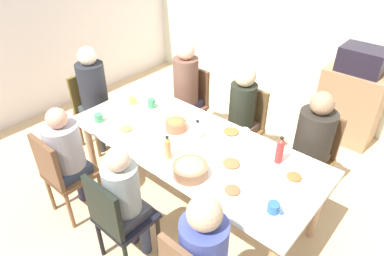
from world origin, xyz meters
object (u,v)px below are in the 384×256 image
at_px(person_0, 67,152).
at_px(person_4, 125,196).
at_px(cup_4, 133,101).
at_px(person_5, 185,85).
at_px(cup_3, 245,134).
at_px(person_3, 313,139).
at_px(chair_4, 117,217).
at_px(dining_table, 192,148).
at_px(person_6, 94,91).
at_px(cup_0, 274,208).
at_px(microwave, 362,60).
at_px(bottle_1, 280,150).
at_px(person_1, 204,251).
at_px(chair_3, 313,153).
at_px(chair_0, 62,172).
at_px(bowl_0, 190,169).
at_px(chair_5, 191,100).
at_px(plate_4, 294,178).
at_px(bottle_2, 198,130).
at_px(side_cabinet, 349,105).
at_px(cup_2, 152,103).
at_px(plate_3, 232,191).
at_px(cup_1, 99,118).
at_px(bottle_0, 168,148).
at_px(plate_2, 231,133).
at_px(bowl_1, 176,125).
at_px(person_2, 241,110).
at_px(plate_1, 231,164).
at_px(chair_2, 245,123).
at_px(chair_6, 93,107).

relative_size(person_0, person_4, 1.01).
bearing_deg(cup_4, person_0, -80.99).
bearing_deg(person_5, cup_3, -21.18).
xyz_separation_m(person_3, chair_4, (-0.78, -1.65, -0.21)).
height_order(dining_table, person_6, person_6).
bearing_deg(cup_3, cup_0, -43.18).
distance_m(person_6, microwave, 3.04).
distance_m(person_4, bottle_1, 1.27).
xyz_separation_m(person_1, chair_3, (0.00, 1.65, -0.19)).
bearing_deg(chair_0, bowl_0, 26.99).
distance_m(chair_5, plate_4, 1.85).
xyz_separation_m(plate_4, bottle_2, (-0.90, -0.07, 0.07)).
bearing_deg(chair_5, side_cabinet, 40.54).
relative_size(person_4, person_6, 0.89).
relative_size(person_4, cup_2, 9.48).
bearing_deg(plate_4, plate_3, -122.42).
height_order(person_1, cup_1, person_1).
distance_m(person_3, bottle_0, 1.34).
bearing_deg(plate_2, bowl_1, -146.77).
xyz_separation_m(cup_3, cup_4, (-1.24, -0.25, -0.01)).
bearing_deg(cup_0, side_cabinet, 96.43).
bearing_deg(cup_0, microwave, 96.43).
distance_m(person_4, plate_4, 1.30).
relative_size(dining_table, person_3, 1.96).
distance_m(person_4, plate_2, 1.13).
relative_size(plate_3, bottle_0, 0.99).
distance_m(chair_3, plate_2, 0.84).
relative_size(chair_4, person_5, 0.71).
xyz_separation_m(person_6, plate_3, (2.10, -0.28, 0.00)).
bearing_deg(bowl_1, person_4, -73.61).
xyz_separation_m(person_4, plate_2, (0.19, 1.11, 0.09)).
xyz_separation_m(dining_table, person_2, (-0.00, 0.78, 0.05)).
xyz_separation_m(chair_4, cup_1, (-0.90, 0.54, 0.27)).
xyz_separation_m(person_4, plate_4, (0.91, 0.93, 0.09)).
xyz_separation_m(plate_1, bowl_1, (-0.69, 0.09, 0.04)).
height_order(person_4, side_cabinet, person_4).
relative_size(plate_1, plate_4, 1.22).
relative_size(chair_3, bottle_2, 4.75).
relative_size(chair_2, bottle_1, 3.66).
distance_m(person_4, person_5, 1.74).
distance_m(person_4, cup_1, 1.01).
relative_size(chair_4, plate_4, 4.23).
bearing_deg(person_2, plate_2, -67.33).
bearing_deg(plate_2, person_1, -61.80).
distance_m(dining_table, bottle_2, 0.17).
bearing_deg(cup_0, bottle_2, 161.52).
distance_m(person_2, person_4, 1.56).
bearing_deg(chair_3, bottle_0, -124.03).
relative_size(chair_2, chair_6, 1.00).
bearing_deg(plate_3, person_5, 143.20).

